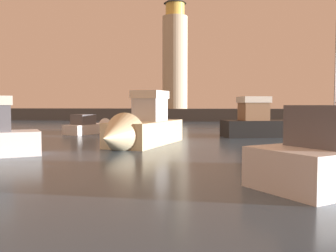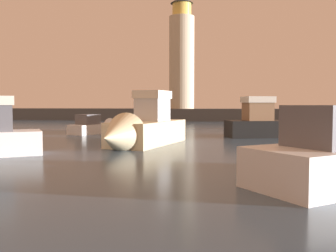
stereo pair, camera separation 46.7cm
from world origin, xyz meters
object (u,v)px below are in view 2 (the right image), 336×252
(motorboat_0, at_px, (140,129))
(motorboat_5, at_px, (282,125))
(lighthouse, at_px, (182,56))
(motorboat_3, at_px, (101,126))

(motorboat_0, relative_size, motorboat_5, 1.03)
(lighthouse, height_order, motorboat_5, lighthouse)
(lighthouse, distance_m, motorboat_3, 27.96)
(lighthouse, xyz_separation_m, motorboat_5, (11.53, -27.62, -9.12))
(motorboat_0, height_order, motorboat_3, motorboat_0)
(lighthouse, bearing_deg, motorboat_5, -67.35)
(lighthouse, relative_size, motorboat_3, 2.75)
(motorboat_0, relative_size, motorboat_3, 1.41)
(motorboat_3, bearing_deg, motorboat_5, -5.96)
(lighthouse, relative_size, motorboat_0, 1.95)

